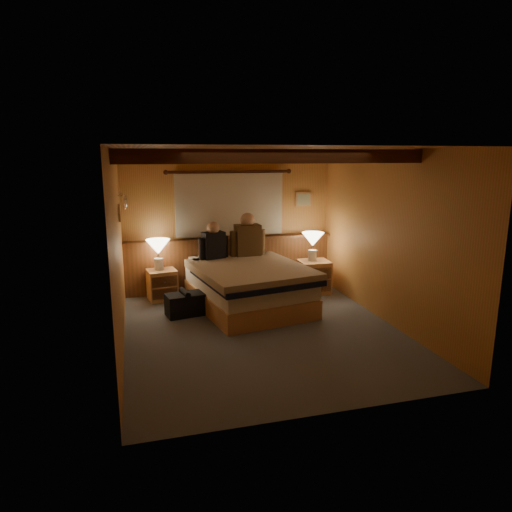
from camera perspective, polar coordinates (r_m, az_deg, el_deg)
name	(u,v)px	position (r m, az deg, el deg)	size (l,w,h in m)	color
floor	(262,331)	(6.25, 0.82, -9.33)	(4.20, 4.20, 0.00)	#545B64
ceiling	(263,149)	(5.80, 0.89, 13.27)	(4.20, 4.20, 0.00)	#D08A4E
wall_back	(229,221)	(7.92, -3.37, 4.34)	(3.60, 3.60, 0.00)	#CA8448
wall_left	(118,251)	(5.68, -16.86, 0.57)	(4.20, 4.20, 0.00)	#CA8448
wall_right	(386,237)	(6.63, 16.00, 2.26)	(4.20, 4.20, 0.00)	#CA8448
wall_front	(330,288)	(3.99, 9.26, -4.03)	(3.60, 3.60, 0.00)	#CA8448
wainscot	(230,262)	(7.99, -3.21, -0.81)	(3.60, 0.23, 0.94)	brown
curtain_window	(230,203)	(7.81, -3.30, 6.60)	(2.18, 0.09, 1.11)	#4C2613
ceiling_beams	(260,156)	(5.94, 0.48, 12.38)	(3.60, 1.65, 0.16)	#4C2613
coat_rail	(124,200)	(7.18, -16.18, 6.78)	(0.05, 0.55, 0.24)	silver
framed_print	(303,199)	(8.24, 5.93, 7.06)	(0.30, 0.04, 0.25)	tan
bed	(248,286)	(7.05, -0.94, -3.71)	(1.84, 2.23, 0.68)	tan
nightstand_left	(162,285)	(7.64, -11.64, -3.52)	(0.50, 0.47, 0.49)	tan
nightstand_right	(314,277)	(7.92, 7.25, -2.57)	(0.53, 0.48, 0.55)	tan
lamp_left	(158,249)	(7.53, -12.14, 0.92)	(0.38, 0.38, 0.50)	silver
lamp_right	(313,241)	(7.79, 7.11, 1.88)	(0.37, 0.37, 0.49)	silver
person_left	(213,243)	(7.40, -5.34, 1.57)	(0.50, 0.29, 0.63)	black
person_right	(248,238)	(7.59, -1.06, 2.28)	(0.61, 0.27, 0.74)	#4B361E
duffel_bag	(185,304)	(6.85, -8.86, -5.95)	(0.60, 0.42, 0.39)	black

